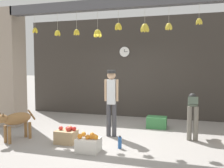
{
  "coord_description": "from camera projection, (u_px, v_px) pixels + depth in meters",
  "views": [
    {
      "loc": [
        1.85,
        -5.71,
        1.75
      ],
      "look_at": [
        0.0,
        0.37,
        1.26
      ],
      "focal_mm": 40.0,
      "sensor_mm": 36.0,
      "label": 1
    }
  ],
  "objects": [
    {
      "name": "worker_stooping",
      "position": [
        193.0,
        110.0,
        5.94
      ],
      "size": [
        0.25,
        0.79,
        1.03
      ],
      "rotation": [
        0.0,
        0.0,
        0.01
      ],
      "color": "#6B665B",
      "rests_on": "ground_plane"
    },
    {
      "name": "storefront_awning",
      "position": [
        110.0,
        7.0,
        5.99
      ],
      "size": [
        5.52,
        0.31,
        0.91
      ],
      "color": "#4C4C51"
    },
    {
      "name": "produce_box_green",
      "position": [
        157.0,
        122.0,
        6.93
      ],
      "size": [
        0.54,
        0.37,
        0.32
      ],
      "primitive_type": "cube",
      "color": "#387A42",
      "rests_on": "ground_plane"
    },
    {
      "name": "dog",
      "position": [
        16.0,
        120.0,
        5.71
      ],
      "size": [
        0.5,
        0.98,
        0.72
      ],
      "rotation": [
        0.0,
        0.0,
        -1.91
      ],
      "color": "olive",
      "rests_on": "ground_plane"
    },
    {
      "name": "shopkeeper",
      "position": [
        111.0,
        98.0,
        6.06
      ],
      "size": [
        0.34,
        0.28,
        1.63
      ],
      "rotation": [
        0.0,
        0.0,
        3.29
      ],
      "color": "#424247",
      "rests_on": "ground_plane"
    },
    {
      "name": "shop_back_wall",
      "position": [
        131.0,
        68.0,
        8.4
      ],
      "size": [
        7.42,
        0.12,
        3.32
      ],
      "primitive_type": "cube",
      "color": "#38332D",
      "rests_on": "ground_plane"
    },
    {
      "name": "water_bottle",
      "position": [
        120.0,
        143.0,
        5.23
      ],
      "size": [
        0.08,
        0.08,
        0.27
      ],
      "color": "#2D60AD",
      "rests_on": "ground_plane"
    },
    {
      "name": "wall_clock",
      "position": [
        125.0,
        52.0,
        8.35
      ],
      "size": [
        0.36,
        0.03,
        0.36
      ],
      "color": "black"
    },
    {
      "name": "shop_pillar_left",
      "position": [
        10.0,
        68.0,
        7.17
      ],
      "size": [
        0.7,
        0.6,
        3.32
      ],
      "primitive_type": "cube",
      "color": "gray",
      "rests_on": "ground_plane"
    },
    {
      "name": "ground_plane",
      "position": [
        108.0,
        136.0,
        6.12
      ],
      "size": [
        60.0,
        60.0,
        0.0
      ],
      "primitive_type": "plane",
      "color": "gray"
    },
    {
      "name": "fruit_crate_oranges",
      "position": [
        89.0,
        143.0,
        5.05
      ],
      "size": [
        0.45,
        0.39,
        0.36
      ],
      "color": "silver",
      "rests_on": "ground_plane"
    },
    {
      "name": "fruit_crate_apples",
      "position": [
        67.0,
        136.0,
        5.57
      ],
      "size": [
        0.46,
        0.34,
        0.38
      ],
      "color": "tan",
      "rests_on": "ground_plane"
    }
  ]
}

